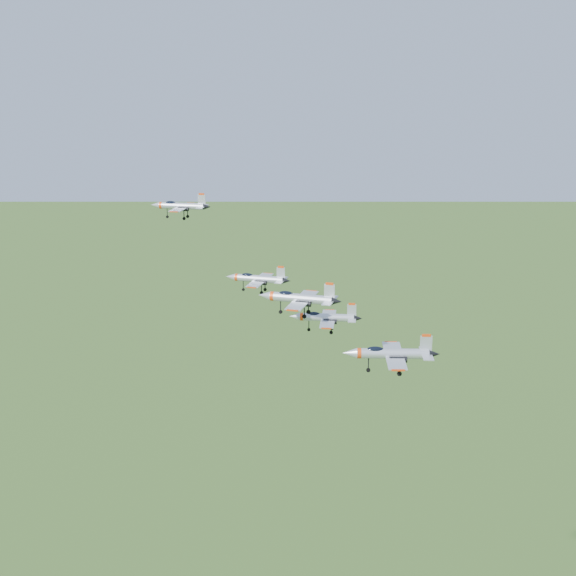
{
  "coord_description": "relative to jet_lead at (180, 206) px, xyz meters",
  "views": [
    {
      "loc": [
        2.85,
        -117.51,
        162.77
      ],
      "look_at": [
        3.32,
        -1.26,
        130.59
      ],
      "focal_mm": 50.0,
      "sensor_mm": 36.0,
      "label": 1
    }
  ],
  "objects": [
    {
      "name": "jet_left_low",
      "position": [
        24.07,
        -3.86,
        -18.18
      ],
      "size": [
        12.32,
        10.24,
        3.29
      ],
      "rotation": [
        0.0,
        0.0,
        -0.11
      ],
      "color": "#B8BDC6"
    },
    {
      "name": "jet_right_high",
      "position": [
        19.17,
        -31.86,
        -6.71
      ],
      "size": [
        11.09,
        9.44,
        3.02
      ],
      "rotation": [
        0.0,
        0.0,
        -0.29
      ],
      "color": "#B8BDC6"
    },
    {
      "name": "jet_left_high",
      "position": [
        13.03,
        -9.88,
        -9.89
      ],
      "size": [
        10.54,
        8.94,
        2.86
      ],
      "rotation": [
        0.0,
        0.0,
        -0.27
      ],
      "color": "#B8BDC6"
    },
    {
      "name": "jet_right_low",
      "position": [
        31.46,
        -30.7,
        -14.77
      ],
      "size": [
        13.06,
        10.76,
        3.5
      ],
      "rotation": [
        0.0,
        0.0,
        -0.04
      ],
      "color": "#B8BDC6"
    },
    {
      "name": "jet_lead",
      "position": [
        0.0,
        0.0,
        0.0
      ],
      "size": [
        10.39,
        8.75,
        2.79
      ],
      "rotation": [
        0.0,
        0.0,
        -0.21
      ],
      "color": "#B8BDC6"
    }
  ]
}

